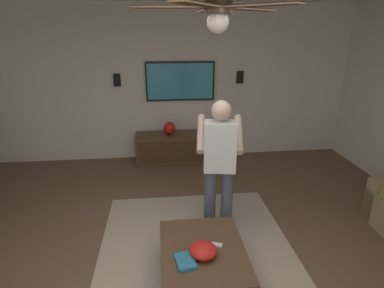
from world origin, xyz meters
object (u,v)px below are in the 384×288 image
at_px(person_standing, 220,160).
at_px(wall_speaker_right, 117,80).
at_px(book, 185,261).
at_px(ceiling_fan, 218,11).
at_px(bowl, 203,250).
at_px(vase_round, 169,128).
at_px(remote_white, 214,245).
at_px(media_console, 182,147).
at_px(wall_speaker_left, 240,77).
at_px(coffee_table, 203,258).
at_px(tv, 180,81).

height_order(person_standing, wall_speaker_right, person_standing).
height_order(person_standing, book, person_standing).
bearing_deg(ceiling_fan, bowl, 129.05).
bearing_deg(book, vase_round, 170.36).
distance_m(vase_round, ceiling_fan, 3.56).
relative_size(person_standing, remote_white, 10.93).
height_order(media_console, person_standing, person_standing).
height_order(bowl, ceiling_fan, ceiling_fan).
bearing_deg(book, ceiling_fan, 110.66).
bearing_deg(wall_speaker_left, remote_white, 162.42).
height_order(media_console, wall_speaker_left, wall_speaker_left).
bearing_deg(wall_speaker_right, media_console, -102.71).
bearing_deg(book, bowl, 105.47).
distance_m(coffee_table, ceiling_fan, 2.18).
bearing_deg(ceiling_fan, wall_speaker_left, -17.90).
bearing_deg(ceiling_fan, coffee_table, 77.77).
height_order(tv, remote_white, tv).
distance_m(coffee_table, wall_speaker_left, 3.68).
xyz_separation_m(coffee_table, media_console, (3.02, -0.03, -0.02)).
distance_m(media_console, vase_round, 0.45).
distance_m(bowl, remote_white, 0.18).
relative_size(person_standing, ceiling_fan, 1.44).
bearing_deg(wall_speaker_right, wall_speaker_left, -90.00).
bearing_deg(remote_white, tv, 109.82).
bearing_deg(coffee_table, bowl, 173.75).
distance_m(remote_white, ceiling_fan, 2.06).
distance_m(tv, vase_round, 0.87).
relative_size(tv, book, 5.67).
bearing_deg(coffee_table, ceiling_fan, -102.23).
height_order(person_standing, bowl, person_standing).
bearing_deg(person_standing, book, 163.43).
relative_size(coffee_table, book, 4.55).
xyz_separation_m(tv, book, (-3.44, 0.22, -1.05)).
xyz_separation_m(person_standing, bowl, (-0.94, 0.32, -0.48)).
height_order(media_console, remote_white, media_console).
relative_size(person_standing, bowl, 6.40).
xyz_separation_m(bowl, remote_white, (0.12, -0.13, -0.05)).
relative_size(coffee_table, vase_round, 4.55).
bearing_deg(tv, media_console, -0.00).
height_order(person_standing, remote_white, person_standing).
xyz_separation_m(coffee_table, person_standing, (0.85, -0.31, 0.64)).
distance_m(bowl, ceiling_fan, 2.02).
relative_size(media_console, wall_speaker_left, 7.73).
relative_size(book, wall_speaker_right, 1.00).
bearing_deg(remote_white, coffee_table, -145.64).
bearing_deg(remote_white, wall_speaker_right, 128.79).
bearing_deg(wall_speaker_right, coffee_table, -161.59).
distance_m(tv, remote_white, 3.40).
distance_m(remote_white, book, 0.36).
xyz_separation_m(person_standing, wall_speaker_right, (2.43, 1.40, 0.58)).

